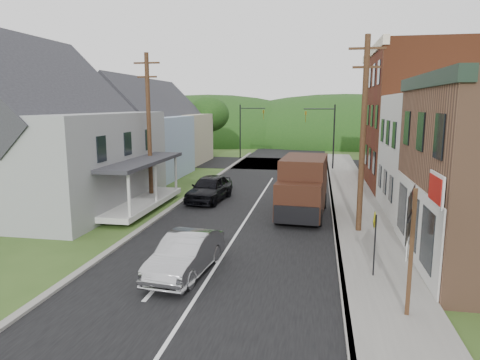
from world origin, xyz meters
The scene contains 24 objects.
ground centered at (0.00, 0.00, 0.00)m, with size 120.00×120.00×0.00m, color #2D4719.
road centered at (0.00, 10.00, 0.00)m, with size 9.00×90.00×0.02m, color black.
cross_road centered at (0.00, 27.00, 0.00)m, with size 60.00×9.00×0.02m, color black.
sidewalk_right centered at (5.90, 8.00, 0.07)m, with size 2.80×55.00×0.15m, color slate.
curb_right centered at (4.55, 8.00, 0.07)m, with size 0.20×55.00×0.15m, color slate.
curb_left centered at (-4.65, 8.00, 0.06)m, with size 0.30×55.00×0.12m, color slate.
storefront_white centered at (11.30, 7.50, 3.25)m, with size 8.00×7.00×6.50m, color silver.
storefront_red centered at (11.30, 17.00, 5.00)m, with size 8.00×12.00×10.00m, color brown.
house_gray centered at (-12.00, 6.00, 4.23)m, with size 10.20×12.24×8.35m.
house_blue centered at (-11.00, 17.00, 3.69)m, with size 7.14×8.16×7.28m.
house_cream centered at (-11.50, 26.00, 3.69)m, with size 7.14×8.16×7.28m.
utility_pole_right centered at (5.60, 3.50, 4.66)m, with size 1.60×0.26×9.00m.
utility_pole_left centered at (-6.50, 8.00, 4.66)m, with size 1.60×0.26×9.00m.
traffic_signal_right centered at (4.30, 23.50, 3.76)m, with size 2.87×0.20×6.00m.
traffic_signal_left centered at (-4.30, 30.50, 3.76)m, with size 2.87×0.20×6.00m.
tree_left_b centered at (-17.00, 12.00, 4.88)m, with size 4.80×4.80×6.94m.
tree_left_c centered at (-19.00, 20.00, 5.94)m, with size 5.80×5.80×8.41m.
tree_left_d centered at (-9.00, 32.00, 4.88)m, with size 4.80×4.80×6.94m.
forested_ridge centered at (0.00, 55.00, 0.00)m, with size 90.00×30.00×16.00m, color black.
silver_sedan centered at (-0.90, -2.69, 0.71)m, with size 1.51×4.33×1.43m, color #A4A5A9.
dark_sedan centered at (-2.99, 8.87, 0.81)m, with size 1.91×4.74×1.62m, color black.
delivery_van centered at (2.87, 6.30, 1.60)m, with size 2.67×5.79×3.16m.
route_sign_cluster centered at (6.16, -4.73, 2.49)m, with size 0.63×2.00×3.61m.
warning_sign centered at (5.60, -2.01, 1.62)m, with size 0.18×0.62×2.30m.
Camera 1 is at (3.61, -16.58, 5.95)m, focal length 32.00 mm.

